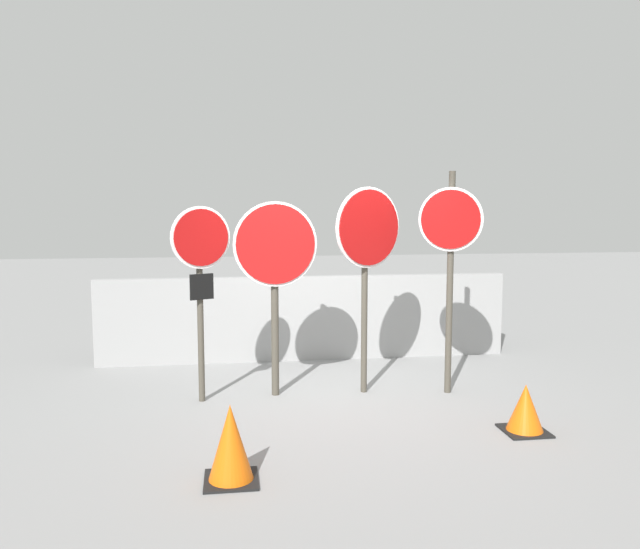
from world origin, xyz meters
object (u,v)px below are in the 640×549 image
(stop_sign_1, at_px, (275,261))
(stop_sign_3, at_px, (450,244))
(traffic_cone_0, at_px, (525,409))
(traffic_cone_1, at_px, (231,443))
(stop_sign_0, at_px, (201,263))
(stop_sign_2, at_px, (368,244))

(stop_sign_1, height_order, stop_sign_3, stop_sign_3)
(stop_sign_3, distance_m, traffic_cone_0, 2.03)
(stop_sign_3, bearing_deg, traffic_cone_1, -115.05)
(stop_sign_0, bearing_deg, stop_sign_1, -16.87)
(stop_sign_0, relative_size, stop_sign_1, 0.98)
(stop_sign_3, relative_size, traffic_cone_0, 5.46)
(traffic_cone_0, bearing_deg, traffic_cone_1, -166.16)
(stop_sign_0, height_order, stop_sign_2, stop_sign_2)
(traffic_cone_0, distance_m, traffic_cone_1, 2.91)
(stop_sign_0, relative_size, stop_sign_2, 0.91)
(stop_sign_2, bearing_deg, traffic_cone_1, -153.83)
(stop_sign_1, relative_size, traffic_cone_0, 4.74)
(stop_sign_0, bearing_deg, stop_sign_3, -25.56)
(stop_sign_1, relative_size, stop_sign_2, 0.93)
(stop_sign_2, distance_m, traffic_cone_1, 3.03)
(stop_sign_2, xyz_separation_m, traffic_cone_1, (-1.57, -2.15, -1.44))
(stop_sign_2, xyz_separation_m, traffic_cone_0, (1.25, -1.46, -1.52))
(stop_sign_1, distance_m, traffic_cone_0, 3.05)
(stop_sign_0, bearing_deg, traffic_cone_1, -105.74)
(stop_sign_0, xyz_separation_m, traffic_cone_0, (3.13, -1.38, -1.33))
(traffic_cone_0, height_order, traffic_cone_1, traffic_cone_1)
(stop_sign_1, bearing_deg, traffic_cone_1, -110.30)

